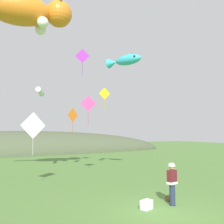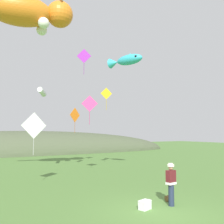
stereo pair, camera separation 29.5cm
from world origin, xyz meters
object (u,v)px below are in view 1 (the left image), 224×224
(picnic_cooler, at_px, (146,205))
(kite_diamond_white, at_px, (33,126))
(kite_giant_cat, at_px, (28,11))
(kite_tube_streamer, at_px, (40,92))
(kite_fish_windsock, at_px, (124,60))
(kite_diamond_violet, at_px, (82,56))
(kite_spool, at_px, (168,198))
(kite_diamond_gold, at_px, (104,94))
(kite_diamond_pink, at_px, (88,104))
(kite_diamond_orange, at_px, (73,115))
(festival_attendant, at_px, (172,183))

(picnic_cooler, bearing_deg, kite_diamond_white, 118.40)
(kite_giant_cat, distance_m, kite_tube_streamer, 5.69)
(kite_fish_windsock, bearing_deg, kite_giant_cat, 177.03)
(picnic_cooler, xyz_separation_m, kite_diamond_violet, (1.14, 9.36, 8.85))
(kite_spool, distance_m, picnic_cooler, 1.62)
(kite_fish_windsock, height_order, kite_diamond_white, kite_fish_windsock)
(kite_tube_streamer, distance_m, kite_diamond_gold, 5.13)
(kite_diamond_gold, bearing_deg, kite_diamond_violet, -171.66)
(picnic_cooler, height_order, kite_fish_windsock, kite_fish_windsock)
(kite_diamond_violet, bearing_deg, kite_diamond_pink, -97.42)
(kite_diamond_gold, bearing_deg, kite_diamond_orange, 130.25)
(kite_spool, height_order, picnic_cooler, picnic_cooler)
(kite_giant_cat, bearing_deg, kite_diamond_pink, 4.90)
(kite_spool, xyz_separation_m, kite_diamond_gold, (1.71, 9.23, 6.13))
(kite_tube_streamer, xyz_separation_m, kite_diamond_orange, (3.19, 1.47, -1.56))
(kite_giant_cat, distance_m, kite_diamond_white, 7.29)
(festival_attendant, distance_m, kite_tube_streamer, 12.16)
(picnic_cooler, relative_size, kite_diamond_gold, 0.30)
(kite_diamond_pink, height_order, kite_diamond_gold, kite_diamond_gold)
(kite_tube_streamer, height_order, kite_diamond_pink, kite_tube_streamer)
(kite_diamond_pink, distance_m, kite_diamond_orange, 4.24)
(festival_attendant, height_order, kite_giant_cat, kite_giant_cat)
(picnic_cooler, distance_m, kite_diamond_orange, 12.75)
(kite_spool, bearing_deg, kite_giant_cat, 126.00)
(kite_spool, distance_m, kite_diamond_orange, 12.28)
(kite_giant_cat, bearing_deg, festival_attendant, -57.77)
(kite_spool, distance_m, kite_diamond_gold, 11.21)
(kite_tube_streamer, bearing_deg, festival_attendant, -73.78)
(kite_spool, relative_size, kite_fish_windsock, 0.09)
(kite_giant_cat, relative_size, kite_diamond_orange, 3.38)
(kite_diamond_pink, distance_m, kite_diamond_violet, 4.26)
(kite_diamond_white, bearing_deg, festival_attendant, -53.66)
(kite_spool, bearing_deg, festival_attendant, -116.65)
(kite_spool, xyz_separation_m, kite_fish_windsock, (1.93, 6.53, 8.29))
(kite_fish_windsock, xyz_separation_m, kite_diamond_gold, (-0.23, 2.69, -2.16))
(kite_diamond_gold, bearing_deg, kite_spool, -100.47)
(picnic_cooler, distance_m, kite_fish_windsock, 11.35)
(festival_attendant, height_order, kite_diamond_white, kite_diamond_white)
(kite_tube_streamer, bearing_deg, kite_fish_windsock, -33.02)
(picnic_cooler, height_order, kite_giant_cat, kite_giant_cat)
(kite_spool, xyz_separation_m, kite_diamond_pink, (-0.64, 7.27, 4.97))
(kite_tube_streamer, distance_m, kite_diamond_white, 5.39)
(kite_diamond_orange, xyz_separation_m, kite_diamond_white, (-4.61, -5.93, -1.11))
(picnic_cooler, bearing_deg, kite_diamond_pink, 83.18)
(kite_spool, distance_m, kite_diamond_white, 8.03)
(kite_diamond_gold, relative_size, kite_diamond_violet, 0.92)
(festival_attendant, xyz_separation_m, kite_spool, (0.29, 0.58, -0.82))
(festival_attendant, height_order, kite_spool, festival_attendant)
(kite_giant_cat, distance_m, kite_fish_windsock, 7.29)
(kite_giant_cat, relative_size, kite_diamond_pink, 3.61)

